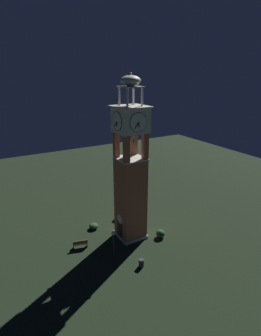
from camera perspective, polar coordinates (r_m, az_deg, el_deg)
The scene contains 8 objects.
ground at distance 33.50m, azimuth 0.00°, elevation -13.65°, with size 80.00×80.00×0.00m, color black.
clock_tower at distance 30.09m, azimuth -0.00°, elevation -1.61°, with size 3.36×3.36×18.07m.
park_bench at distance 31.73m, azimuth -10.24°, elevation -15.05°, with size 0.85×1.66×0.95m.
lamp_post at distance 28.47m, azimuth -3.54°, elevation -14.56°, with size 0.36×0.36×3.38m.
trash_bin at distance 28.88m, azimuth 2.23°, elevation -18.84°, with size 0.52×0.52×0.80m, color #2D2D33.
shrub_near_entry at distance 33.14m, azimuth 6.15°, elevation -13.22°, with size 1.01×1.01×0.94m, color #28562D.
shrub_left_of_tower at distance 36.53m, azimuth -2.56°, elevation -9.81°, with size 0.89×0.89×0.92m, color #28562D.
shrub_behind_bench at distance 34.91m, azimuth -7.54°, elevation -11.71°, with size 1.10×1.10×0.68m, color #28562D.
Camera 1 is at (24.31, -14.11, 18.23)m, focal length 29.77 mm.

